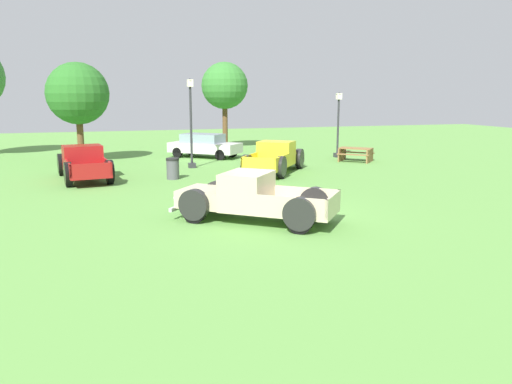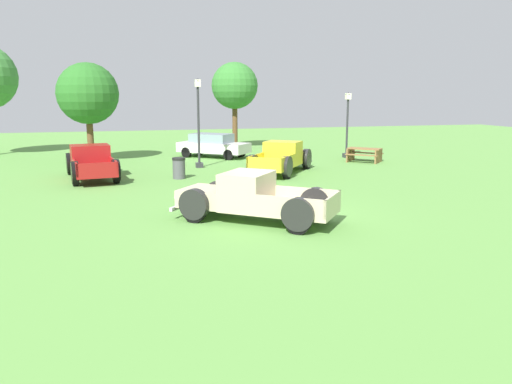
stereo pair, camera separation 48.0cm
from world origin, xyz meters
name	(u,v)px [view 2 (the right image)]	position (x,y,z in m)	size (l,w,h in m)	color
ground_plane	(274,216)	(0.00, 0.00, 0.00)	(80.00, 80.00, 0.00)	#5B9342
pickup_truck_foreground	(245,198)	(-0.99, -0.31, 0.70)	(4.82, 4.31, 1.47)	#C6B793
pickup_truck_behind_left	(283,157)	(3.18, 8.63, 0.72)	(4.30, 4.98, 1.50)	yellow
pickup_truck_behind_right	(91,162)	(-5.82, 9.28, 0.72)	(2.52, 5.13, 1.51)	maroon
sedan_distant_a	(213,145)	(0.94, 15.32, 0.75)	(4.35, 4.10, 1.42)	silver
lamp_post_near	(198,121)	(-0.55, 11.20, 2.38)	(0.36, 0.36, 4.55)	#2D2D33
lamp_post_far	(347,123)	(8.67, 13.10, 2.03)	(0.36, 0.36, 3.88)	#2D2D33
picnic_table	(364,153)	(8.75, 10.94, 0.49)	(2.33, 2.31, 0.78)	olive
trash_can	(179,168)	(-1.99, 7.93, 0.48)	(0.59, 0.59, 0.95)	#4C4C51
oak_tree_east	(88,94)	(-6.06, 15.22, 3.77)	(3.38, 3.38, 5.48)	brown
oak_tree_center	(235,86)	(3.43, 20.16, 4.31)	(3.21, 3.21, 5.94)	brown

